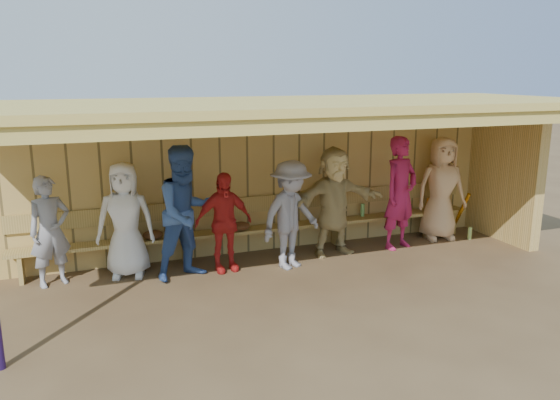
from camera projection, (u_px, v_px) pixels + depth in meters
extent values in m
plane|color=brown|center=(288.00, 276.00, 7.91)|extent=(90.00, 90.00, 0.00)
imported|color=gray|center=(50.00, 231.00, 7.41)|extent=(0.65, 0.54, 1.53)
imported|color=white|center=(125.00, 220.00, 7.73)|extent=(0.91, 0.69, 1.66)
imported|color=#38589A|center=(187.00, 213.00, 7.65)|extent=(1.10, 0.96, 1.91)
imported|color=red|center=(224.00, 222.00, 7.96)|extent=(0.90, 0.45, 1.48)
imported|color=gray|center=(291.00, 215.00, 8.07)|extent=(1.20, 0.96, 1.63)
imported|color=#D2B876|center=(334.00, 201.00, 8.66)|extent=(1.66, 0.65, 1.75)
imported|color=#AB1B4C|center=(400.00, 193.00, 8.99)|extent=(0.79, 0.64, 1.87)
imported|color=#DEB07D|center=(441.00, 188.00, 9.51)|extent=(0.97, 0.73, 1.80)
cube|color=tan|center=(259.00, 178.00, 8.87)|extent=(8.60, 0.20, 2.40)
cube|color=tan|center=(505.00, 171.00, 9.46)|extent=(0.20, 1.62, 2.40)
cube|color=#CEB654|center=(289.00, 105.00, 7.35)|extent=(8.80, 3.20, 0.10)
cube|color=#CEB654|center=(338.00, 124.00, 6.01)|extent=(8.80, 0.10, 0.18)
cube|color=#CEB654|center=(64.00, 121.00, 6.43)|extent=(0.08, 3.00, 0.16)
cube|color=#CEB654|center=(146.00, 119.00, 6.75)|extent=(0.08, 3.00, 0.16)
cube|color=#CEB654|center=(221.00, 117.00, 7.07)|extent=(0.08, 3.00, 0.16)
cube|color=#CEB654|center=(289.00, 115.00, 7.39)|extent=(0.08, 3.00, 0.16)
cube|color=#CEB654|center=(352.00, 113.00, 7.70)|extent=(0.08, 3.00, 0.16)
cube|color=#CEB654|center=(409.00, 112.00, 8.02)|extent=(0.08, 3.00, 0.16)
cube|color=#CEB654|center=(462.00, 110.00, 8.34)|extent=(0.08, 3.00, 0.16)
cube|color=#CEB654|center=(512.00, 109.00, 8.66)|extent=(0.08, 3.00, 0.16)
cube|color=tan|center=(265.00, 228.00, 8.78)|extent=(7.60, 0.32, 0.05)
cube|color=tan|center=(262.00, 204.00, 8.84)|extent=(7.60, 0.04, 0.26)
cube|color=tan|center=(21.00, 268.00, 7.62)|extent=(0.06, 0.29, 0.40)
cube|color=tan|center=(185.00, 250.00, 8.40)|extent=(0.06, 0.29, 0.40)
cube|color=tan|center=(337.00, 234.00, 9.27)|extent=(0.06, 0.29, 0.40)
cube|color=tan|center=(450.00, 221.00, 10.04)|extent=(0.06, 0.29, 0.40)
cylinder|color=orange|center=(460.00, 213.00, 9.83)|extent=(0.13, 0.41, 0.80)
sphere|color=gold|center=(442.00, 234.00, 9.80)|extent=(0.08, 0.08, 0.08)
ellipsoid|color=#593319|center=(179.00, 232.00, 8.25)|extent=(0.30, 0.24, 0.14)
ellipsoid|color=#593319|center=(153.00, 235.00, 8.12)|extent=(0.30, 0.24, 0.14)
ellipsoid|color=#593319|center=(241.00, 226.00, 8.57)|extent=(0.30, 0.24, 0.14)
cylinder|color=#7BC462|center=(363.00, 210.00, 9.40)|extent=(0.07, 0.07, 0.22)
cylinder|color=orange|center=(429.00, 204.00, 9.85)|extent=(0.07, 0.07, 0.22)
cylinder|color=#A1C864|center=(470.00, 233.00, 9.62)|extent=(0.07, 0.07, 0.22)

